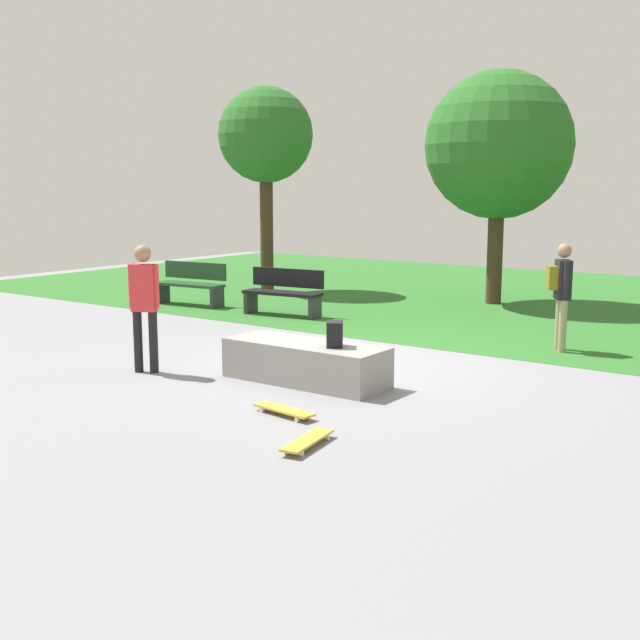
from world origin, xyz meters
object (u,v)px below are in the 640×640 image
Objects in this scene: park_bench_by_oak at (284,291)px; tree_leaning_ash at (266,137)px; concrete_ledge at (306,362)px; tree_slender_maple at (499,146)px; park_bench_center_lawn at (191,283)px; backpack_on_ledge at (335,334)px; skater_performing_trick at (144,298)px; pedestrian_with_backpack at (561,287)px; skateboard_spare at (284,410)px; skateboard_by_ledge at (307,441)px.

tree_leaning_ash is (-2.71, 2.78, 3.16)m from park_bench_by_oak.
concrete_ledge is 8.64m from tree_slender_maple.
park_bench_center_lawn is at bearing 146.34° from concrete_ledge.
concrete_ledge is 6.86× the size of backpack_on_ledge.
concrete_ledge is 7.25m from park_bench_center_lawn.
tree_slender_maple is at bearing 38.08° from park_bench_center_lawn.
skater_performing_trick reaches higher than park_bench_center_lawn.
tree_leaning_ash is (-6.75, 6.86, 2.96)m from backpack_on_ledge.
tree_slender_maple reaches higher than pedestrian_with_backpack.
skater_performing_trick is at bearing -158.89° from concrete_ledge.
skateboard_spare is at bearing -62.13° from concrete_ledge.
backpack_on_ledge is 1.55m from skateboard_spare.
tree_slender_maple reaches higher than skater_performing_trick.
park_bench_by_oak is 0.34× the size of tree_slender_maple.
park_bench_by_oak is at bearing 131.17° from concrete_ledge.
skateboard_spare is 0.50× the size of park_bench_by_oak.
tree_leaning_ash is (-7.88, 8.97, 3.58)m from skateboard_by_ledge.
skateboard_spare is 10.08m from tree_slender_maple.
tree_leaning_ash is at bearing 118.55° from skater_performing_trick.
skateboard_by_ledge is 10.92m from tree_slender_maple.
tree_slender_maple reaches higher than concrete_ledge.
park_bench_center_lawn is (-6.48, 4.00, -0.20)m from backpack_on_ledge.
skater_performing_trick reaches higher than park_bench_by_oak.
concrete_ledge is 2.63m from skateboard_by_ledge.
skater_performing_trick is 1.05× the size of pedestrian_with_backpack.
backpack_on_ledge is at bearing -80.32° from tree_slender_maple.
backpack_on_ledge is 10.07m from tree_leaning_ash.
tree_leaning_ash is (-5.38, -1.14, 0.30)m from tree_slender_maple.
tree_leaning_ash is at bearing -168.00° from tree_slender_maple.
skateboard_spare is (2.84, -0.56, -0.96)m from skater_performing_trick.
tree_slender_maple is (1.19, 8.84, 2.31)m from skater_performing_trick.
concrete_ledge is at bearing 117.87° from skateboard_spare.
skateboard_spare is 0.17× the size of tree_leaning_ash.
pedestrian_with_backpack is at bearing 86.32° from skateboard_by_ledge.
backpack_on_ledge is 7.62m from park_bench_center_lawn.
concrete_ledge is 9.92m from tree_leaning_ash.
backpack_on_ledge is 0.19× the size of pedestrian_with_backpack.
tree_slender_maple reaches higher than skateboard_by_ledge.
park_bench_center_lawn is at bearing 179.15° from pedestrian_with_backpack.
park_bench_by_oak is (-5.17, 6.20, 0.42)m from skateboard_by_ledge.
park_bench_by_oak is 5.00m from tree_leaning_ash.
park_bench_center_lawn reaches higher than skateboard_spare.
tree_leaning_ash reaches higher than concrete_ledge.
skater_performing_trick is 4.03m from skateboard_by_ledge.
skater_performing_trick is 2.12× the size of skateboard_by_ledge.
park_bench_center_lawn is at bearing -141.92° from tree_slender_maple.
park_bench_center_lawn is at bearing 141.43° from skateboard_spare.
concrete_ledge reaches higher than skateboard_by_ledge.
pedestrian_with_backpack reaches higher than park_bench_by_oak.
tree_leaning_ash is at bearing -168.71° from backpack_on_ledge.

